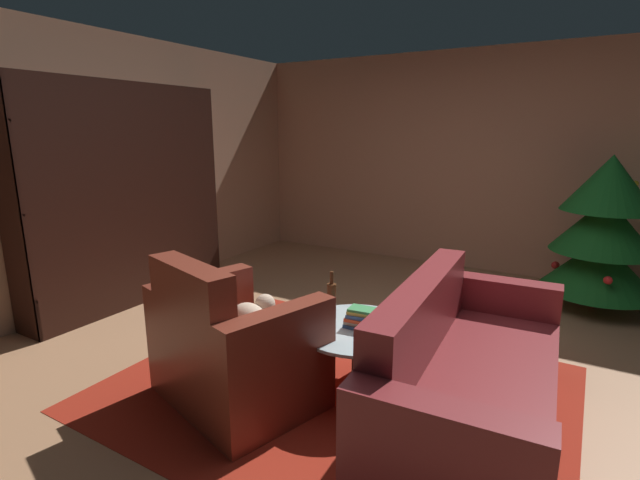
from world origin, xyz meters
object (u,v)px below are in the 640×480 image
object	(u,v)px
bookshelf_unit	(136,196)
couch_red	(465,381)
armchair_red	(233,351)
coffee_table	(358,332)
decorated_tree	(603,231)
book_stack_on_table	(361,318)
bottle_on_table	(331,300)

from	to	relation	value
bookshelf_unit	couch_red	world-z (taller)	bookshelf_unit
armchair_red	coffee_table	size ratio (longest dim) A/B	1.45
couch_red	decorated_tree	xyz separation A→B (m)	(0.62, 2.50, 0.45)
coffee_table	book_stack_on_table	distance (m)	0.10
coffee_table	decorated_tree	bearing A→B (deg)	61.76
bottle_on_table	coffee_table	bearing A→B (deg)	-10.18
bookshelf_unit	couch_red	bearing A→B (deg)	-9.18
bookshelf_unit	bottle_on_table	bearing A→B (deg)	-10.34
coffee_table	couch_red	bearing A→B (deg)	-4.79
coffee_table	decorated_tree	distance (m)	2.79
armchair_red	bookshelf_unit	bearing A→B (deg)	154.33
coffee_table	bottle_on_table	distance (m)	0.27
armchair_red	bottle_on_table	world-z (taller)	armchair_red
armchair_red	couch_red	bearing A→B (deg)	18.36
couch_red	decorated_tree	size ratio (longest dim) A/B	1.32
bookshelf_unit	coffee_table	world-z (taller)	bookshelf_unit
bookshelf_unit	decorated_tree	size ratio (longest dim) A/B	1.45
couch_red	bottle_on_table	size ratio (longest dim) A/B	5.91
couch_red	bottle_on_table	bearing A→B (deg)	173.93
couch_red	coffee_table	xyz separation A→B (m)	(-0.70, 0.06, 0.11)
armchair_red	decorated_tree	xyz separation A→B (m)	(1.92, 2.93, 0.41)
armchair_red	couch_red	xyz separation A→B (m)	(1.30, 0.43, -0.04)
bookshelf_unit	bottle_on_table	size ratio (longest dim) A/B	6.48
armchair_red	bottle_on_table	distance (m)	0.70
coffee_table	book_stack_on_table	world-z (taller)	book_stack_on_table
armchair_red	bottle_on_table	xyz separation A→B (m)	(0.40, 0.53, 0.23)
bottle_on_table	couch_red	bearing A→B (deg)	-6.07
bookshelf_unit	bottle_on_table	world-z (taller)	bookshelf_unit
book_stack_on_table	couch_red	bearing A→B (deg)	-5.78
armchair_red	decorated_tree	bearing A→B (deg)	56.78
armchair_red	decorated_tree	world-z (taller)	decorated_tree
book_stack_on_table	bottle_on_table	size ratio (longest dim) A/B	0.63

